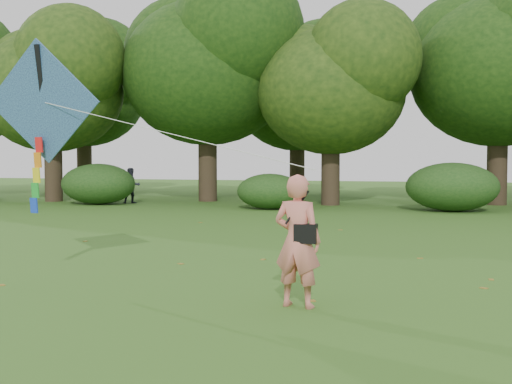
# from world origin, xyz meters

# --- Properties ---
(ground) EXTENTS (100.00, 100.00, 0.00)m
(ground) POSITION_xyz_m (0.00, 0.00, 0.00)
(ground) COLOR #265114
(ground) RESTS_ON ground
(man_kite_flyer) EXTENTS (0.73, 0.55, 1.81)m
(man_kite_flyer) POSITION_xyz_m (0.42, 0.79, 0.91)
(man_kite_flyer) COLOR #DC7767
(man_kite_flyer) RESTS_ON ground
(bystander_left) EXTENTS (0.99, 0.96, 1.60)m
(bystander_left) POSITION_xyz_m (-10.80, 18.64, 0.80)
(bystander_left) COLOR #242530
(bystander_left) RESTS_ON ground
(crossbody_bag) EXTENTS (0.43, 0.20, 0.71)m
(crossbody_bag) POSITION_xyz_m (0.53, 0.76, 1.03)
(crossbody_bag) COLOR black
(crossbody_bag) RESTS_ON ground
(flying_kite) EXTENTS (5.91, 1.43, 2.92)m
(flying_kite) POSITION_xyz_m (-4.18, 1.84, 2.93)
(flying_kite) COLOR #234399
(flying_kite) RESTS_ON ground
(tree_line) EXTENTS (54.70, 15.30, 9.48)m
(tree_line) POSITION_xyz_m (1.67, 22.88, 5.60)
(tree_line) COLOR #3A2D1E
(tree_line) RESTS_ON ground
(shrub_band) EXTENTS (39.15, 3.22, 1.88)m
(shrub_band) POSITION_xyz_m (-0.72, 17.60, 0.86)
(shrub_band) COLOR #264919
(shrub_band) RESTS_ON ground
(fallen_leaves) EXTENTS (9.20, 10.41, 0.01)m
(fallen_leaves) POSITION_xyz_m (-1.03, 5.03, 0.01)
(fallen_leaves) COLOR olive
(fallen_leaves) RESTS_ON ground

